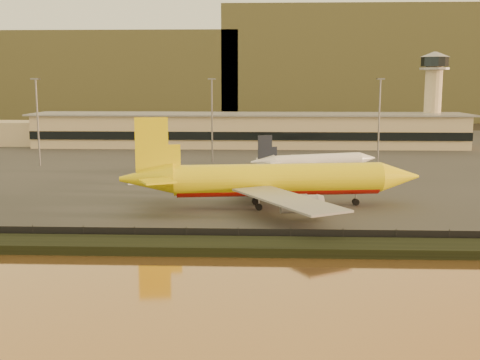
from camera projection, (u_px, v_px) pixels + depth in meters
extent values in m
plane|color=black|center=(230.00, 224.00, 105.31)|extent=(900.00, 900.00, 0.00)
cube|color=black|center=(223.00, 246.00, 88.44)|extent=(320.00, 7.00, 1.40)
cube|color=#2D2D2D|center=(246.00, 156.00, 198.96)|extent=(320.00, 220.00, 0.20)
cube|color=black|center=(225.00, 235.00, 92.28)|extent=(300.00, 0.05, 2.20)
cube|color=#C5B088|center=(249.00, 131.00, 227.55)|extent=(160.00, 22.00, 12.00)
cube|color=black|center=(248.00, 136.00, 216.67)|extent=(160.00, 0.60, 3.00)
cube|color=gray|center=(249.00, 114.00, 226.52)|extent=(164.00, 24.00, 0.60)
cube|color=#C5B088|center=(7.00, 133.00, 235.54)|extent=(50.00, 18.00, 9.00)
cylinder|color=#C5B088|center=(432.00, 106.00, 229.19)|extent=(6.40, 6.40, 30.00)
cylinder|color=black|center=(435.00, 62.00, 226.47)|extent=(10.40, 10.40, 3.50)
cone|color=gray|center=(435.00, 54.00, 226.03)|extent=(11.20, 11.20, 2.00)
cylinder|color=gray|center=(434.00, 69.00, 226.89)|extent=(11.20, 11.20, 0.80)
cylinder|color=slate|center=(38.00, 123.00, 174.67)|extent=(0.50, 0.50, 25.00)
cube|color=slate|center=(35.00, 79.00, 172.61)|extent=(2.20, 2.20, 0.40)
cylinder|color=slate|center=(212.00, 121.00, 182.52)|extent=(0.50, 0.50, 25.00)
cube|color=slate|center=(212.00, 79.00, 180.46)|extent=(2.20, 2.20, 0.40)
cylinder|color=slate|center=(379.00, 122.00, 178.55)|extent=(0.50, 0.50, 25.00)
cube|color=slate|center=(381.00, 79.00, 176.49)|extent=(2.20, 2.20, 0.40)
cube|color=brown|center=(66.00, 77.00, 441.68)|extent=(260.00, 160.00, 55.00)
cube|color=brown|center=(382.00, 67.00, 431.24)|extent=(220.00, 160.00, 70.00)
cylinder|color=yellow|center=(279.00, 179.00, 117.76)|extent=(41.46, 11.85, 5.93)
cylinder|color=red|center=(279.00, 184.00, 117.93)|extent=(40.14, 10.40, 4.62)
cone|color=yellow|center=(399.00, 177.00, 120.31)|extent=(8.76, 7.03, 5.93)
cone|color=yellow|center=(147.00, 179.00, 115.01)|extent=(11.01, 7.36, 5.93)
cube|color=yellow|center=(152.00, 145.00, 114.07)|extent=(6.27, 1.38, 10.37)
cube|color=yellow|center=(159.00, 172.00, 121.00)|extent=(6.56, 6.50, 0.36)
cube|color=yellow|center=(158.00, 181.00, 109.36)|extent=(7.61, 7.58, 0.36)
cube|color=gray|center=(262.00, 172.00, 133.30)|extent=(13.79, 26.80, 0.36)
cylinder|color=gray|center=(277.00, 182.00, 130.09)|extent=(7.24, 4.22, 3.26)
cube|color=gray|center=(288.00, 200.00, 102.32)|extent=(19.86, 26.16, 0.36)
cylinder|color=gray|center=(299.00, 204.00, 106.65)|extent=(7.24, 4.22, 3.26)
cylinder|color=black|center=(356.00, 202.00, 120.20)|extent=(1.44, 1.22, 1.30)
cylinder|color=slate|center=(356.00, 199.00, 120.09)|extent=(0.23, 0.23, 2.67)
cylinder|color=black|center=(259.00, 207.00, 115.50)|extent=(1.44, 1.22, 1.30)
cylinder|color=slate|center=(259.00, 203.00, 115.39)|extent=(0.23, 0.23, 2.67)
cylinder|color=black|center=(255.00, 201.00, 120.74)|extent=(1.44, 1.22, 1.30)
cylinder|color=slate|center=(255.00, 198.00, 120.63)|extent=(0.23, 0.23, 2.67)
cylinder|color=silver|center=(317.00, 160.00, 162.53)|extent=(25.06, 12.28, 3.53)
cylinder|color=gray|center=(317.00, 163.00, 162.63)|extent=(24.12, 11.30, 2.76)
cone|color=silver|center=(367.00, 158.00, 167.24)|extent=(5.88, 5.05, 3.53)
cone|color=silver|center=(262.00, 162.00, 157.56)|extent=(7.20, 5.55, 3.53)
cube|color=black|center=(265.00, 147.00, 157.15)|extent=(3.74, 1.64, 6.18)
cube|color=silver|center=(263.00, 159.00, 161.26)|extent=(3.69, 3.52, 0.21)
cube|color=silver|center=(272.00, 162.00, 154.64)|extent=(4.86, 4.83, 0.21)
cube|color=gray|center=(300.00, 158.00, 171.52)|extent=(5.32, 16.02, 0.21)
cylinder|color=gray|center=(309.00, 163.00, 169.99)|extent=(4.65, 3.31, 1.94)
cube|color=gray|center=(331.00, 168.00, 153.31)|extent=(14.41, 15.05, 0.21)
cylinder|color=gray|center=(333.00, 170.00, 156.25)|extent=(4.65, 3.31, 1.94)
cylinder|color=black|center=(349.00, 170.00, 166.03)|extent=(0.95, 0.85, 0.78)
cylinder|color=slate|center=(349.00, 168.00, 165.96)|extent=(0.19, 0.19, 1.59)
cylinder|color=black|center=(311.00, 173.00, 160.70)|extent=(0.95, 0.85, 0.78)
cylinder|color=slate|center=(311.00, 171.00, 160.64)|extent=(0.19, 0.19, 1.59)
cylinder|color=black|center=(306.00, 171.00, 163.68)|extent=(0.95, 0.85, 0.78)
cylinder|color=slate|center=(306.00, 169.00, 163.62)|extent=(0.19, 0.19, 1.59)
cube|color=yellow|center=(334.00, 189.00, 133.03)|extent=(4.27, 2.52, 1.80)
cube|color=silver|center=(135.00, 181.00, 144.56)|extent=(3.83, 2.48, 1.59)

